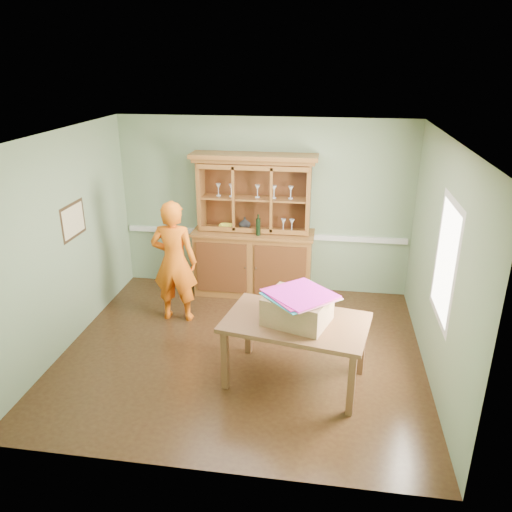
% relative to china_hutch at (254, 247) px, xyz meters
% --- Properties ---
extents(floor, '(4.50, 4.50, 0.00)m').
position_rel_china_hutch_xyz_m(floor, '(0.12, -1.75, -0.77)').
color(floor, '#462D16').
rests_on(floor, ground).
extents(ceiling, '(4.50, 4.50, 0.00)m').
position_rel_china_hutch_xyz_m(ceiling, '(0.12, -1.75, 1.93)').
color(ceiling, white).
rests_on(ceiling, wall_back).
extents(wall_back, '(4.50, 0.00, 4.50)m').
position_rel_china_hutch_xyz_m(wall_back, '(0.12, 0.25, 0.58)').
color(wall_back, gray).
rests_on(wall_back, floor).
extents(wall_left, '(0.00, 4.00, 4.00)m').
position_rel_china_hutch_xyz_m(wall_left, '(-2.13, -1.75, 0.58)').
color(wall_left, gray).
rests_on(wall_left, floor).
extents(wall_right, '(0.00, 4.00, 4.00)m').
position_rel_china_hutch_xyz_m(wall_right, '(2.37, -1.75, 0.58)').
color(wall_right, gray).
rests_on(wall_right, floor).
extents(wall_front, '(4.50, 0.00, 4.50)m').
position_rel_china_hutch_xyz_m(wall_front, '(0.12, -3.75, 0.58)').
color(wall_front, gray).
rests_on(wall_front, floor).
extents(chair_rail, '(4.41, 0.05, 0.08)m').
position_rel_china_hutch_xyz_m(chair_rail, '(0.12, 0.22, 0.13)').
color(chair_rail, silver).
rests_on(chair_rail, wall_back).
extents(framed_map, '(0.03, 0.60, 0.46)m').
position_rel_china_hutch_xyz_m(framed_map, '(-2.11, -1.45, 0.78)').
color(framed_map, '#342414').
rests_on(framed_map, wall_left).
extents(window_panel, '(0.03, 0.96, 1.36)m').
position_rel_china_hutch_xyz_m(window_panel, '(2.35, -2.05, 0.73)').
color(window_panel, silver).
rests_on(window_panel, wall_right).
extents(china_hutch, '(1.87, 0.62, 2.19)m').
position_rel_china_hutch_xyz_m(china_hutch, '(0.00, 0.00, 0.00)').
color(china_hutch, brown).
rests_on(china_hutch, floor).
extents(dining_table, '(1.71, 1.21, 0.78)m').
position_rel_china_hutch_xyz_m(dining_table, '(0.83, -2.26, -0.08)').
color(dining_table, brown).
rests_on(dining_table, floor).
extents(cardboard_box, '(0.80, 0.72, 0.31)m').
position_rel_china_hutch_xyz_m(cardboard_box, '(0.84, -2.28, 0.17)').
color(cardboard_box, '#9C6F50').
rests_on(cardboard_box, dining_table).
extents(kite_stack, '(0.85, 0.85, 0.04)m').
position_rel_china_hutch_xyz_m(kite_stack, '(0.87, -2.29, 0.35)').
color(kite_stack, '#45CE3C').
rests_on(kite_stack, cardboard_box).
extents(person, '(0.64, 0.42, 1.74)m').
position_rel_china_hutch_xyz_m(person, '(-0.95, -1.01, 0.10)').
color(person, orange).
rests_on(person, floor).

